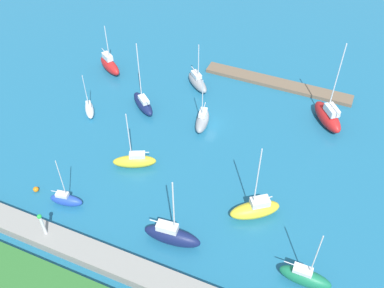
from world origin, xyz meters
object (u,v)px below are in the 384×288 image
at_px(sailboat_gray_west_end, 202,120).
at_px(sailboat_gray_outer_mooring, 197,82).
at_px(pier_dock, 277,83).
at_px(sailboat_white_mid_basin, 89,109).
at_px(sailboat_green_by_breakwater, 305,277).
at_px(sailboat_red_near_pier, 328,116).
at_px(harbor_beacon, 42,223).
at_px(sailboat_navy_off_beacon, 172,235).
at_px(sailboat_navy_lone_north, 143,103).
at_px(sailboat_blue_far_north, 66,200).
at_px(sailboat_yellow_inner_mooring, 255,209).
at_px(sailboat_red_along_channel, 110,65).
at_px(sailboat_yellow_center_basin, 135,161).
at_px(mooring_buoy_orange, 36,189).

distance_m(sailboat_gray_west_end, sailboat_gray_outer_mooring, 10.32).
bearing_deg(pier_dock, sailboat_white_mid_basin, 36.53).
height_order(pier_dock, sailboat_white_mid_basin, sailboat_white_mid_basin).
distance_m(sailboat_green_by_breakwater, sailboat_red_near_pier, 29.36).
bearing_deg(harbor_beacon, sailboat_navy_off_beacon, -157.82).
height_order(pier_dock, sailboat_navy_lone_north, sailboat_navy_lone_north).
bearing_deg(sailboat_blue_far_north, sailboat_white_mid_basin, 102.49).
distance_m(sailboat_blue_far_north, sailboat_yellow_inner_mooring, 25.29).
height_order(sailboat_red_along_channel, sailboat_navy_lone_north, sailboat_navy_lone_north).
relative_size(sailboat_gray_west_end, sailboat_gray_outer_mooring, 1.04).
distance_m(harbor_beacon, sailboat_gray_west_end, 29.53).
distance_m(sailboat_red_along_channel, sailboat_white_mid_basin, 12.25).
xyz_separation_m(sailboat_green_by_breakwater, sailboat_blue_far_north, (32.04, 1.21, -0.23)).
bearing_deg(sailboat_red_along_channel, sailboat_red_near_pier, 32.96).
bearing_deg(sailboat_gray_outer_mooring, sailboat_white_mid_basin, -94.50).
relative_size(harbor_beacon, sailboat_navy_off_beacon, 0.32).
distance_m(sailboat_red_along_channel, sailboat_yellow_center_basin, 25.27).
height_order(sailboat_red_along_channel, sailboat_gray_west_end, sailboat_red_along_channel).
relative_size(sailboat_gray_west_end, sailboat_yellow_center_basin, 0.91).
bearing_deg(sailboat_gray_outer_mooring, sailboat_navy_off_beacon, -32.22).
distance_m(sailboat_gray_west_end, sailboat_green_by_breakwater, 29.76).
height_order(harbor_beacon, sailboat_navy_off_beacon, sailboat_navy_off_beacon).
height_order(sailboat_navy_off_beacon, sailboat_gray_outer_mooring, sailboat_navy_off_beacon).
height_order(sailboat_gray_west_end, sailboat_green_by_breakwater, sailboat_green_by_breakwater).
relative_size(sailboat_navy_off_beacon, sailboat_red_near_pier, 0.79).
height_order(sailboat_green_by_breakwater, sailboat_white_mid_basin, sailboat_green_by_breakwater).
height_order(sailboat_gray_west_end, mooring_buoy_orange, sailboat_gray_west_end).
bearing_deg(sailboat_navy_lone_north, sailboat_white_mid_basin, 69.35).
distance_m(sailboat_blue_far_north, sailboat_navy_lone_north, 22.15).
bearing_deg(sailboat_red_near_pier, sailboat_navy_lone_north, 68.05).
bearing_deg(pier_dock, sailboat_yellow_inner_mooring, 99.27).
height_order(sailboat_yellow_center_basin, sailboat_red_near_pier, sailboat_red_near_pier).
bearing_deg(sailboat_red_along_channel, sailboat_gray_outer_mooring, 37.69).
distance_m(sailboat_blue_far_north, sailboat_white_mid_basin, 19.22).
distance_m(harbor_beacon, sailboat_gray_outer_mooring, 37.40).
distance_m(sailboat_gray_outer_mooring, sailboat_yellow_inner_mooring, 29.11).
xyz_separation_m(harbor_beacon, mooring_buoy_orange, (6.42, -5.90, -3.25)).
xyz_separation_m(harbor_beacon, sailboat_yellow_inner_mooring, (-22.76, -13.93, -2.39)).
bearing_deg(sailboat_navy_lone_north, sailboat_red_near_pier, -125.19).
height_order(pier_dock, sailboat_gray_outer_mooring, sailboat_gray_outer_mooring).
relative_size(harbor_beacon, sailboat_red_near_pier, 0.26).
xyz_separation_m(sailboat_green_by_breakwater, sailboat_white_mid_basin, (39.72, -16.41, -0.40)).
distance_m(sailboat_white_mid_basin, sailboat_yellow_inner_mooring, 32.96).
distance_m(pier_dock, sailboat_red_near_pier, 12.35).
height_order(sailboat_red_along_channel, mooring_buoy_orange, sailboat_red_along_channel).
bearing_deg(sailboat_white_mid_basin, sailboat_gray_west_end, 64.97).
bearing_deg(sailboat_blue_far_north, pier_dock, 51.91).
relative_size(sailboat_navy_off_beacon, mooring_buoy_orange, 14.74).
height_order(sailboat_white_mid_basin, sailboat_gray_outer_mooring, sailboat_gray_outer_mooring).
xyz_separation_m(sailboat_red_near_pier, sailboat_navy_lone_north, (29.15, 8.28, -0.44)).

